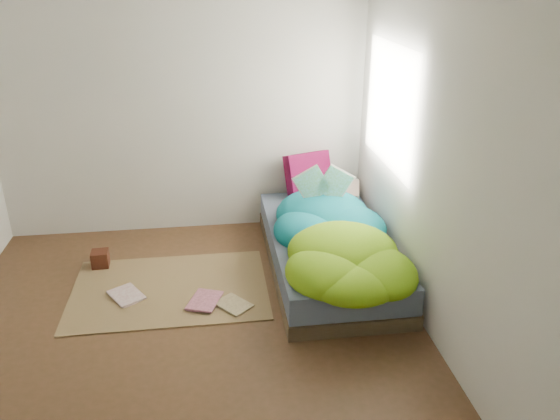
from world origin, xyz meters
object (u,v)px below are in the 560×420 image
object	(u,v)px
open_book	(324,173)
floor_book_a	(114,300)
pillow_magenta	(308,175)
bed	(328,251)
floor_book_b	(191,299)
wooden_box	(100,259)

from	to	relation	value
open_book	floor_book_a	world-z (taller)	open_book
pillow_magenta	open_book	world-z (taller)	open_book
pillow_magenta	bed	bearing A→B (deg)	-107.14
bed	pillow_magenta	bearing A→B (deg)	91.64
floor_book_b	bed	bearing A→B (deg)	38.74
bed	floor_book_b	xyz separation A→B (m)	(-1.19, -0.38, -0.14)
wooden_box	floor_book_b	distance (m)	1.05
wooden_box	floor_book_a	world-z (taller)	wooden_box
floor_book_a	floor_book_b	bearing A→B (deg)	-38.99
pillow_magenta	open_book	size ratio (longest dim) A/B	1.05
open_book	floor_book_a	bearing A→B (deg)	-159.13
floor_book_a	pillow_magenta	bearing A→B (deg)	1.05
bed	floor_book_b	size ratio (longest dim) A/B	6.66
pillow_magenta	floor_book_a	world-z (taller)	pillow_magenta
bed	floor_book_a	xyz separation A→B (m)	(-1.80, -0.31, -0.15)
bed	open_book	xyz separation A→B (m)	(-0.01, 0.24, 0.64)
bed	wooden_box	xyz separation A→B (m)	(-2.00, 0.29, -0.08)
wooden_box	floor_book_b	xyz separation A→B (m)	(0.81, -0.67, -0.06)
bed	open_book	world-z (taller)	open_book
pillow_magenta	wooden_box	xyz separation A→B (m)	(-1.97, -0.57, -0.48)
floor_book_a	wooden_box	bearing A→B (deg)	75.77
bed	pillow_magenta	distance (m)	0.94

